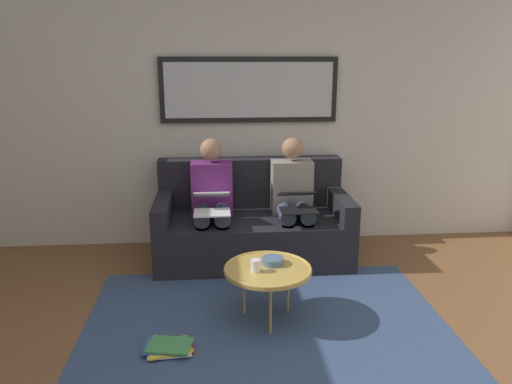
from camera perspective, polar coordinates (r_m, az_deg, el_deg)
The scene contains 12 objects.
wall_rear at distance 4.97m, azimuth -0.87°, elevation 8.90°, with size 6.00×0.12×2.60m, color beige.
area_rug at distance 3.70m, azimuth 1.13°, elevation -14.81°, with size 2.60×1.80×0.01m, color #33476B.
couch at distance 4.72m, azimuth -0.42°, elevation -3.77°, with size 1.79×0.90×0.90m.
framed_mirror at distance 4.85m, azimuth -0.81°, elevation 11.71°, with size 1.72×0.05×0.62m.
coffee_table at distance 3.56m, azimuth 1.37°, elevation -8.98°, with size 0.63×0.63×0.41m.
cup at distance 3.49m, azimuth -0.05°, elevation -8.52°, with size 0.07×0.07×0.09m, color silver.
bowl at distance 3.62m, azimuth 1.97°, elevation -7.97°, with size 0.16×0.16×0.05m, color slate.
person_left at distance 4.61m, azimuth 4.32°, elevation -0.44°, with size 0.38×0.58×1.14m.
laptop_black at distance 4.38m, azimuth 4.80°, elevation -1.04°, with size 0.32×0.37×0.16m.
person_right at distance 4.55m, azimuth -5.10°, elevation -0.65°, with size 0.38×0.58×1.14m.
laptop_white at distance 4.33m, azimuth -5.12°, elevation -1.21°, with size 0.31×0.40×0.17m.
magazine_stack at distance 3.42m, azimuth -10.00°, elevation -17.24°, with size 0.33×0.28×0.05m.
Camera 1 is at (0.34, 2.33, 1.87)m, focal length 34.60 mm.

